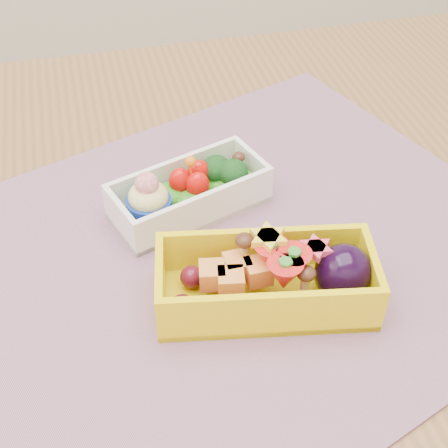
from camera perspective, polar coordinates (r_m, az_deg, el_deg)
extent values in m
cube|color=brown|center=(0.61, -0.27, -2.67)|extent=(1.20, 0.80, 0.04)
cube|color=gray|center=(0.58, -0.61, -3.27)|extent=(0.68, 0.60, 0.00)
cube|color=white|center=(0.61, -3.10, 2.80)|extent=(0.16, 0.11, 0.04)
ellipsoid|color=#4FB625|center=(0.62, -3.08, 2.39)|extent=(0.15, 0.10, 0.02)
cylinder|color=#14359C|center=(0.60, -6.67, 1.21)|extent=(0.04, 0.04, 0.03)
sphere|color=red|center=(0.58, -6.92, 3.59)|extent=(0.02, 0.02, 0.02)
ellipsoid|color=red|center=(0.61, -3.91, 3.85)|extent=(0.02, 0.02, 0.03)
ellipsoid|color=red|center=(0.60, -2.37, 3.49)|extent=(0.02, 0.02, 0.03)
ellipsoid|color=red|center=(0.62, -2.28, 4.60)|extent=(0.02, 0.02, 0.03)
sphere|color=orange|center=(0.59, -3.02, 5.61)|extent=(0.01, 0.01, 0.01)
ellipsoid|color=black|center=(0.62, -0.72, 4.98)|extent=(0.03, 0.03, 0.02)
ellipsoid|color=black|center=(0.62, 0.82, 4.63)|extent=(0.03, 0.03, 0.02)
ellipsoid|color=#3F2111|center=(0.63, 1.33, 6.02)|extent=(0.01, 0.01, 0.01)
cube|color=yellow|center=(0.52, 3.79, -5.11)|extent=(0.19, 0.11, 0.05)
ellipsoid|color=#530F1E|center=(0.52, -0.20, -6.24)|extent=(0.10, 0.06, 0.02)
cube|color=orange|center=(0.52, 0.90, -4.42)|extent=(0.05, 0.05, 0.02)
cone|color=red|center=(0.52, 4.20, -3.03)|extent=(0.03, 0.03, 0.03)
cone|color=red|center=(0.52, 6.19, -3.76)|extent=(0.03, 0.03, 0.03)
cone|color=red|center=(0.51, 5.42, -4.66)|extent=(0.03, 0.03, 0.03)
cylinder|color=yellow|center=(0.51, 3.97, -1.22)|extent=(0.03, 0.03, 0.01)
cylinder|color=#E53F5B|center=(0.52, 8.21, -2.17)|extent=(0.03, 0.03, 0.01)
ellipsoid|color=#3F2111|center=(0.53, 1.80, -2.81)|extent=(0.02, 0.02, 0.01)
ellipsoid|color=#3F2111|center=(0.51, 7.29, -5.05)|extent=(0.02, 0.02, 0.01)
ellipsoid|color=black|center=(0.53, 10.60, -4.30)|extent=(0.05, 0.05, 0.05)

